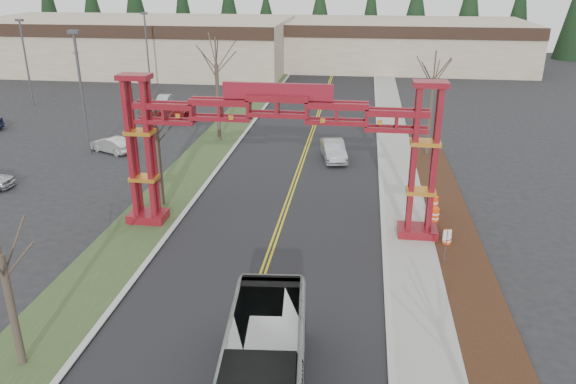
% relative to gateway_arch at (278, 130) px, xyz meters
% --- Properties ---
extents(road, '(12.00, 110.00, 0.02)m').
position_rel_gateway_arch_xyz_m(road, '(-0.00, 7.00, -5.97)').
color(road, black).
rests_on(road, ground).
extents(lane_line_left, '(0.12, 100.00, 0.01)m').
position_rel_gateway_arch_xyz_m(lane_line_left, '(-0.12, 7.00, -5.96)').
color(lane_line_left, gold).
rests_on(lane_line_left, road).
extents(lane_line_right, '(0.12, 100.00, 0.01)m').
position_rel_gateway_arch_xyz_m(lane_line_right, '(0.12, 7.00, -5.96)').
color(lane_line_right, gold).
rests_on(lane_line_right, road).
extents(curb_right, '(0.30, 110.00, 0.15)m').
position_rel_gateway_arch_xyz_m(curb_right, '(6.15, 7.00, -5.91)').
color(curb_right, '#AAABA5').
rests_on(curb_right, ground).
extents(sidewalk_right, '(2.60, 110.00, 0.14)m').
position_rel_gateway_arch_xyz_m(sidewalk_right, '(7.60, 7.00, -5.91)').
color(sidewalk_right, gray).
rests_on(sidewalk_right, ground).
extents(landscape_strip, '(2.60, 50.00, 0.12)m').
position_rel_gateway_arch_xyz_m(landscape_strip, '(10.20, -8.00, -5.92)').
color(landscape_strip, black).
rests_on(landscape_strip, ground).
extents(grass_median, '(4.00, 110.00, 0.08)m').
position_rel_gateway_arch_xyz_m(grass_median, '(-8.00, 7.00, -5.94)').
color(grass_median, '#2E4120').
rests_on(grass_median, ground).
extents(curb_left, '(0.30, 110.00, 0.15)m').
position_rel_gateway_arch_xyz_m(curb_left, '(-6.15, 7.00, -5.91)').
color(curb_left, '#AAABA5').
rests_on(curb_left, ground).
extents(gateway_arch, '(18.20, 1.60, 8.90)m').
position_rel_gateway_arch_xyz_m(gateway_arch, '(0.00, 0.00, 0.00)').
color(gateway_arch, '#610C14').
rests_on(gateway_arch, ground).
extents(retail_building_west, '(46.00, 22.30, 7.50)m').
position_rel_gateway_arch_xyz_m(retail_building_west, '(-30.00, 53.96, -2.22)').
color(retail_building_west, gray).
rests_on(retail_building_west, ground).
extents(retail_building_east, '(38.00, 20.30, 7.00)m').
position_rel_gateway_arch_xyz_m(retail_building_east, '(10.00, 61.95, -2.47)').
color(retail_building_east, gray).
rests_on(retail_building_east, ground).
extents(conifer_treeline, '(116.10, 5.60, 13.00)m').
position_rel_gateway_arch_xyz_m(conifer_treeline, '(0.25, 74.00, 0.50)').
color(conifer_treeline, black).
rests_on(conifer_treeline, ground).
extents(silver_sedan, '(2.53, 4.93, 1.55)m').
position_rel_gateway_arch_xyz_m(silver_sedan, '(2.44, 13.49, -5.21)').
color(silver_sedan, '#A5A8AD').
rests_on(silver_sedan, ground).
extents(parked_car_near_b, '(4.18, 2.89, 1.31)m').
position_rel_gateway_arch_xyz_m(parked_car_near_b, '(-16.05, 12.96, -5.33)').
color(parked_car_near_b, silver).
rests_on(parked_car_near_b, ground).
extents(parked_car_mid_a, '(5.11, 3.11, 1.39)m').
position_rel_gateway_arch_xyz_m(parked_car_mid_a, '(-14.70, 23.65, -5.29)').
color(parked_car_mid_a, maroon).
rests_on(parked_car_mid_a, ground).
extents(parked_car_far_a, '(1.38, 3.75, 1.23)m').
position_rel_gateway_arch_xyz_m(parked_car_far_a, '(-17.49, 30.09, -5.37)').
color(parked_car_far_a, '#B0B1B8').
rests_on(parked_car_far_a, ground).
extents(bare_tree_median_near, '(3.00, 3.00, 6.74)m').
position_rel_gateway_arch_xyz_m(bare_tree_median_near, '(-8.00, -13.42, -1.25)').
color(bare_tree_median_near, '#382D26').
rests_on(bare_tree_median_near, ground).
extents(bare_tree_median_mid, '(3.00, 3.00, 7.21)m').
position_rel_gateway_arch_xyz_m(bare_tree_median_mid, '(-8.00, 2.59, -0.78)').
color(bare_tree_median_mid, '#382D26').
rests_on(bare_tree_median_mid, ground).
extents(bare_tree_median_far, '(3.36, 3.36, 8.99)m').
position_rel_gateway_arch_xyz_m(bare_tree_median_far, '(-8.00, 17.64, 0.73)').
color(bare_tree_median_far, '#382D26').
rests_on(bare_tree_median_far, ground).
extents(bare_tree_right_far, '(3.16, 3.16, 8.46)m').
position_rel_gateway_arch_xyz_m(bare_tree_right_far, '(10.00, 15.67, 0.34)').
color(bare_tree_right_far, '#382D26').
rests_on(bare_tree_right_far, ground).
extents(light_pole_near, '(0.86, 0.43, 9.96)m').
position_rel_gateway_arch_xyz_m(light_pole_near, '(-17.65, 12.17, -0.22)').
color(light_pole_near, '#3F3F44').
rests_on(light_pole_near, ground).
extents(light_pole_mid, '(0.81, 0.41, 9.36)m').
position_rel_gateway_arch_xyz_m(light_pole_mid, '(-32.33, 28.53, -0.57)').
color(light_pole_mid, '#3F3F44').
rests_on(light_pole_mid, ground).
extents(light_pole_far, '(0.82, 0.41, 9.43)m').
position_rel_gateway_arch_xyz_m(light_pole_far, '(-22.51, 39.23, -0.53)').
color(light_pole_far, '#3F3F44').
rests_on(light_pole_far, ground).
extents(street_sign, '(0.44, 0.22, 2.03)m').
position_rel_gateway_arch_xyz_m(street_sign, '(9.12, -3.26, -4.53)').
color(street_sign, '#3F3F44').
rests_on(street_sign, ground).
extents(barrel_south, '(0.48, 0.48, 0.89)m').
position_rel_gateway_arch_xyz_m(barrel_south, '(9.55, -0.89, -5.54)').
color(barrel_south, '#FF450E').
rests_on(barrel_south, ground).
extents(barrel_mid, '(0.51, 0.51, 0.95)m').
position_rel_gateway_arch_xyz_m(barrel_mid, '(9.20, 2.09, -5.51)').
color(barrel_mid, '#FF450E').
rests_on(barrel_mid, ground).
extents(barrel_north, '(0.58, 0.58, 1.08)m').
position_rel_gateway_arch_xyz_m(barrel_north, '(9.27, 3.68, -5.44)').
color(barrel_north, '#FF450E').
rests_on(barrel_north, ground).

